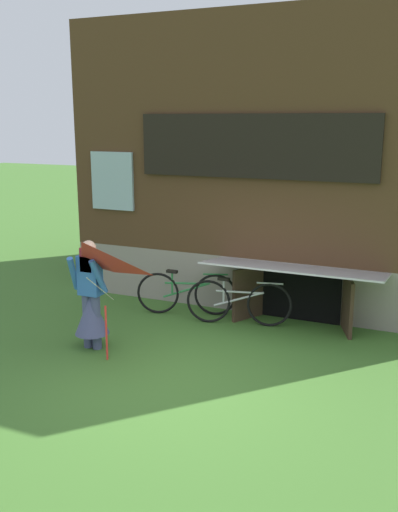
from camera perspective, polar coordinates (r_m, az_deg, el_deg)
ground_plane at (r=7.91m, az=-1.97°, el=-12.17°), size 60.00×60.00×0.00m
log_house at (r=12.20m, az=9.00°, el=9.48°), size 7.31×5.82×5.22m
person at (r=8.82m, az=-10.69°, el=-4.66°), size 0.61×0.53×1.68m
kite at (r=8.01m, az=-11.44°, el=-1.74°), size 1.07×1.11×1.67m
bicycle_silver at (r=9.77m, az=3.94°, el=-4.61°), size 1.76×0.45×0.82m
bicycle_green at (r=10.26m, az=-1.26°, el=-3.70°), size 1.71×0.62×0.81m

